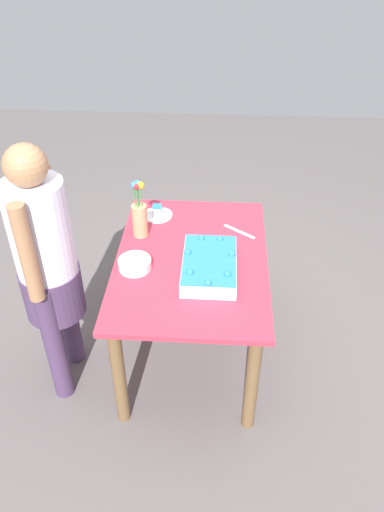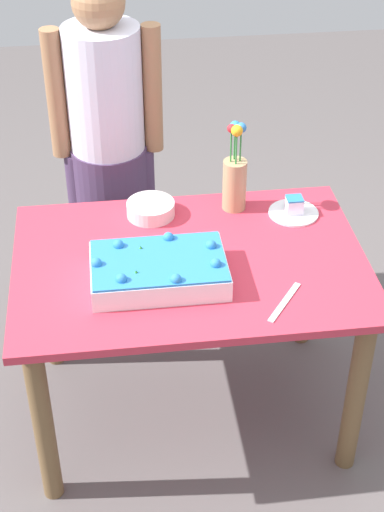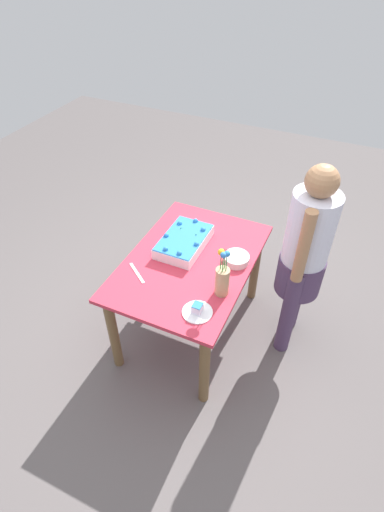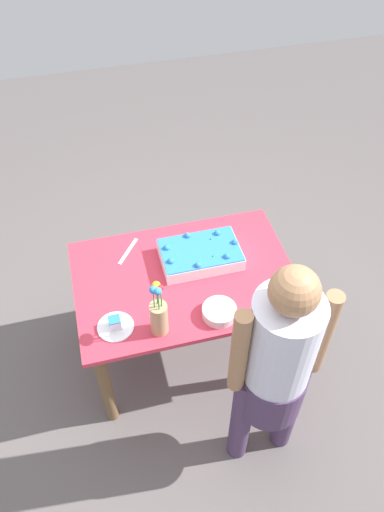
{
  "view_description": "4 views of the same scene",
  "coord_description": "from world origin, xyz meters",
  "views": [
    {
      "loc": [
        2.19,
        0.14,
        2.39
      ],
      "look_at": [
        0.1,
        0.01,
        0.81
      ],
      "focal_mm": 35.0,
      "sensor_mm": 36.0,
      "label": 1
    },
    {
      "loc": [
        0.27,
        2.15,
        2.32
      ],
      "look_at": [
        -0.0,
        0.05,
        0.78
      ],
      "focal_mm": 55.0,
      "sensor_mm": 36.0,
      "label": 2
    },
    {
      "loc": [
        -1.87,
        -0.87,
        2.56
      ],
      "look_at": [
        -0.01,
        -0.02,
        0.78
      ],
      "focal_mm": 28.0,
      "sensor_mm": 36.0,
      "label": 3
    },
    {
      "loc": [
        -0.4,
        -1.74,
        2.82
      ],
      "look_at": [
        0.07,
        0.1,
        0.77
      ],
      "focal_mm": 35.0,
      "sensor_mm": 36.0,
      "label": 4
    }
  ],
  "objects": [
    {
      "name": "flower_vase",
      "position": [
        -0.21,
        -0.31,
        0.86
      ],
      "size": [
        0.09,
        0.09,
        0.35
      ],
      "color": "tan",
      "rests_on": "dining_table"
    },
    {
      "name": "fruit_bowl",
      "position": [
        0.11,
        -0.3,
        0.75
      ],
      "size": [
        0.18,
        0.18,
        0.05
      ],
      "primitive_type": "cylinder",
      "color": "silver",
      "rests_on": "dining_table"
    },
    {
      "name": "serving_plate_with_slice",
      "position": [
        -0.42,
        -0.24,
        0.75
      ],
      "size": [
        0.19,
        0.19,
        0.07
      ],
      "color": "white",
      "rests_on": "dining_table"
    },
    {
      "name": "ground_plane",
      "position": [
        0.0,
        0.0,
        0.0
      ],
      "size": [
        8.0,
        8.0,
        0.0
      ],
      "primitive_type": "plane",
      "color": "#5D5656"
    },
    {
      "name": "cake_knife",
      "position": [
        -0.27,
        0.27,
        0.73
      ],
      "size": [
        0.15,
        0.19,
        0.0
      ],
      "primitive_type": "cube",
      "rotation": [
        0.0,
        0.0,
        0.94
      ],
      "color": "silver",
      "rests_on": "dining_table"
    },
    {
      "name": "sheet_cake",
      "position": [
        0.12,
        0.1,
        0.77
      ],
      "size": [
        0.44,
        0.28,
        0.11
      ],
      "color": "white",
      "rests_on": "dining_table"
    },
    {
      "name": "dining_table",
      "position": [
        0.0,
        0.0,
        0.6
      ],
      "size": [
        1.21,
        0.83,
        0.73
      ],
      "color": "#C43044",
      "rests_on": "ground_plane"
    },
    {
      "name": "person_standing",
      "position": [
        0.25,
        -0.72,
        0.85
      ],
      "size": [
        0.45,
        0.31,
        1.49
      ],
      "rotation": [
        0.0,
        0.0,
        1.57
      ],
      "color": "#483353",
      "rests_on": "ground_plane"
    }
  ]
}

